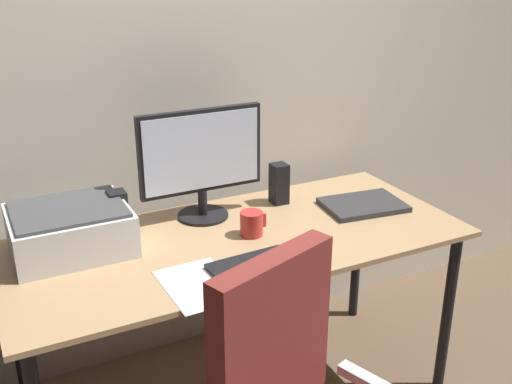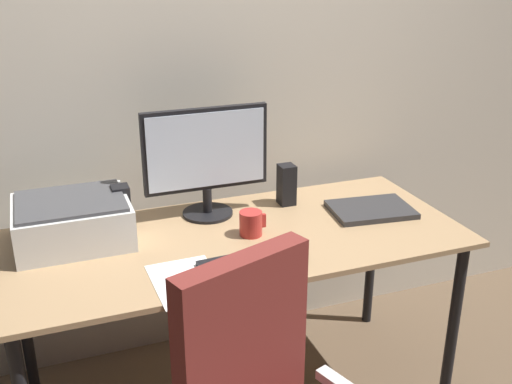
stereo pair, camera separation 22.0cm
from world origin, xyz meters
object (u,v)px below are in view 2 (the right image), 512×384
at_px(mouse, 296,252).
at_px(coffee_mug, 251,223).
at_px(laptop, 371,209).
at_px(printer, 73,221).
at_px(keyboard, 242,262).
at_px(desk, 237,255).
at_px(speaker_right, 287,185).
at_px(speaker_left, 122,207).
at_px(monitor, 206,156).

bearing_deg(mouse, coffee_mug, 116.20).
relative_size(mouse, coffee_mug, 0.96).
distance_m(laptop, printer, 1.15).
bearing_deg(keyboard, mouse, -5.29).
xyz_separation_m(desk, speaker_right, (0.29, 0.22, 0.16)).
distance_m(mouse, coffee_mug, 0.23).
bearing_deg(speaker_right, speaker_left, 180.00).
xyz_separation_m(keyboard, laptop, (0.63, 0.23, 0.00)).
xyz_separation_m(desk, printer, (-0.56, 0.17, 0.16)).
bearing_deg(monitor, speaker_left, -178.65).
relative_size(desk, laptop, 5.28).
distance_m(keyboard, speaker_right, 0.56).
bearing_deg(keyboard, desk, 73.37).
xyz_separation_m(monitor, speaker_right, (0.34, -0.01, -0.16)).
relative_size(monitor, printer, 1.23).
bearing_deg(monitor, printer, -173.63).
bearing_deg(printer, desk, -16.82).
xyz_separation_m(desk, coffee_mug, (0.05, -0.01, 0.12)).
distance_m(monitor, coffee_mug, 0.32).
bearing_deg(keyboard, speaker_left, 124.24).
bearing_deg(mouse, keyboard, -178.06).
height_order(desk, keyboard, keyboard).
relative_size(desk, printer, 4.22).
bearing_deg(laptop, keyboard, -152.77).
xyz_separation_m(keyboard, speaker_left, (-0.33, 0.43, 0.08)).
xyz_separation_m(desk, monitor, (-0.04, 0.23, 0.32)).
distance_m(desk, printer, 0.61).
bearing_deg(mouse, printer, 155.31).
height_order(monitor, laptop, monitor).
bearing_deg(laptop, monitor, 168.48).
distance_m(monitor, keyboard, 0.50).
distance_m(mouse, laptop, 0.50).
relative_size(coffee_mug, printer, 0.25).
bearing_deg(keyboard, monitor, 85.93).
bearing_deg(coffee_mug, printer, 163.96).
xyz_separation_m(desk, keyboard, (-0.05, -0.21, 0.09)).
relative_size(laptop, speaker_right, 1.88).
height_order(desk, speaker_right, speaker_right).
distance_m(coffee_mug, speaker_left, 0.49).
bearing_deg(monitor, coffee_mug, -67.53).
height_order(laptop, speaker_right, speaker_right).
distance_m(monitor, printer, 0.55).
bearing_deg(mouse, monitor, 116.62).
xyz_separation_m(laptop, printer, (-1.14, 0.15, 0.07)).
xyz_separation_m(mouse, speaker_left, (-0.52, 0.44, 0.07)).
distance_m(keyboard, speaker_left, 0.55).
bearing_deg(printer, speaker_right, 3.34).
bearing_deg(printer, laptop, -7.44).
bearing_deg(laptop, speaker_right, 151.99).
xyz_separation_m(keyboard, coffee_mug, (0.11, 0.21, 0.04)).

